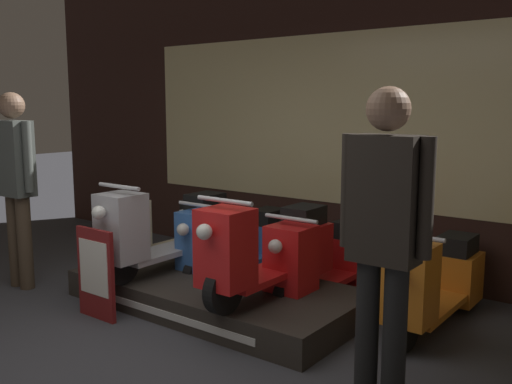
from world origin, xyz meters
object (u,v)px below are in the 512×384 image
scooter_display_left (168,231)px  scooter_backrow_2 (325,261)px  scooter_backrow_1 (238,245)px  scooter_backrow_3 (435,282)px  person_left_browsing (16,176)px  price_sign_board (96,274)px  scooter_backrow_0 (167,231)px  person_right_browsing (384,229)px  scooter_display_right (270,250)px

scooter_display_left → scooter_backrow_2: (1.21, 0.70, -0.23)m
scooter_backrow_1 → scooter_backrow_3: same height
person_left_browsing → price_sign_board: bearing=-3.5°
scooter_backrow_0 → person_left_browsing: 1.65m
scooter_display_left → scooter_backrow_2: scooter_display_left is taller
scooter_backrow_0 → person_right_browsing: size_ratio=0.84×
scooter_display_right → scooter_backrow_3: 1.29m
scooter_backrow_1 → scooter_display_right: bearing=-38.0°
scooter_display_right → scooter_backrow_3: size_ratio=1.00×
scooter_display_left → scooter_backrow_2: size_ratio=1.00×
scooter_display_left → price_sign_board: 0.81m
person_right_browsing → price_sign_board: 2.50m
scooter_display_right → scooter_backrow_0: bearing=159.6°
person_left_browsing → person_right_browsing: 3.63m
scooter_backrow_2 → scooter_display_right: bearing=-97.3°
person_left_browsing → price_sign_board: size_ratio=2.47×
scooter_backrow_2 → scooter_display_left: bearing=-150.1°
scooter_backrow_2 → scooter_backrow_0: bearing=180.0°
scooter_backrow_2 → scooter_backrow_3: size_ratio=1.00×
scooter_display_left → scooter_backrow_3: bearing=17.6°
scooter_display_left → price_sign_board: size_ratio=2.05×
price_sign_board → scooter_backrow_1: bearing=80.5°
scooter_backrow_1 → scooter_backrow_0: bearing=180.0°
scooter_backrow_3 → scooter_display_left: bearing=-162.4°
scooter_display_left → price_sign_board: (-0.02, -0.79, -0.21)m
scooter_backrow_1 → person_left_browsing: size_ratio=0.83×
scooter_display_left → scooter_backrow_3: size_ratio=1.00×
scooter_backrow_2 → person_left_browsing: person_left_browsing is taller
scooter_display_right → scooter_backrow_2: bearing=82.7°
scooter_display_right → scooter_backrow_1: scooter_display_right is taller
scooter_backrow_3 → scooter_backrow_1: bearing=180.0°
scooter_display_left → scooter_backrow_1: bearing=71.6°
scooter_backrow_1 → scooter_backrow_2: (0.98, 0.00, 0.00)m
scooter_display_right → price_sign_board: bearing=-145.3°
person_right_browsing → price_sign_board: bearing=-178.2°
scooter_backrow_3 → person_left_browsing: 3.77m
scooter_display_left → scooter_backrow_0: scooter_display_left is taller
scooter_backrow_0 → price_sign_board: 1.65m
scooter_backrow_0 → scooter_backrow_2: (1.96, 0.00, 0.00)m
scooter_backrow_3 → person_left_browsing: (-3.43, -1.41, 0.70)m
scooter_backrow_2 → scooter_backrow_3: 0.98m
scooter_display_right → scooter_backrow_1: (-0.89, 0.70, -0.23)m
scooter_backrow_1 → person_left_browsing: (-1.47, -1.41, 0.70)m
scooter_display_left → scooter_display_right: size_ratio=1.00×
scooter_backrow_3 → price_sign_board: scooter_backrow_3 is taller
scooter_display_right → scooter_backrow_0: (-1.87, 0.70, -0.23)m
scooter_backrow_2 → scooter_backrow_3: bearing=0.0°
person_left_browsing → scooter_backrow_0: bearing=70.8°
person_left_browsing → price_sign_board: person_left_browsing is taller
scooter_backrow_1 → person_right_browsing: 2.67m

